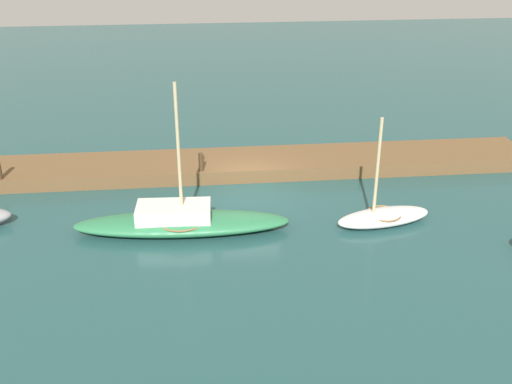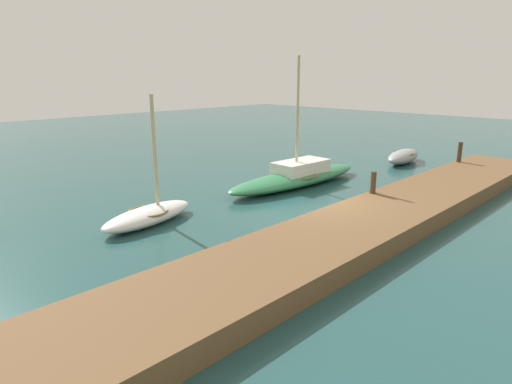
# 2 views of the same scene
# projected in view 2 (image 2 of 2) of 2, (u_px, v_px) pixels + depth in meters

# --- Properties ---
(ground_plane) EXTENTS (84.00, 84.00, 0.00)m
(ground_plane) POSITION_uv_depth(u_px,v_px,m) (321.00, 215.00, 15.67)
(ground_plane) COLOR #234C4C
(dock_platform) EXTENTS (26.12, 3.00, 0.59)m
(dock_platform) POSITION_uv_depth(u_px,v_px,m) (375.00, 221.00, 14.17)
(dock_platform) COLOR brown
(dock_platform) RESTS_ON ground_plane
(rowboat_grey) EXTENTS (3.74, 1.70, 0.74)m
(rowboat_grey) POSITION_uv_depth(u_px,v_px,m) (403.00, 156.00, 24.73)
(rowboat_grey) COLOR #939399
(rowboat_grey) RESTS_ON ground_plane
(rowboat_white) EXTENTS (3.87, 1.95, 4.22)m
(rowboat_white) POSITION_uv_depth(u_px,v_px,m) (149.00, 214.00, 14.73)
(rowboat_white) COLOR white
(rowboat_white) RESTS_ON ground_plane
(sailboat_green) EXTENTS (7.95, 2.20, 5.58)m
(sailboat_green) POSITION_uv_depth(u_px,v_px,m) (297.00, 176.00, 19.80)
(sailboat_green) COLOR #2D7A4C
(sailboat_green) RESTS_ON ground_plane
(mooring_post_west) EXTENTS (0.20, 0.20, 0.81)m
(mooring_post_west) POSITION_uv_depth(u_px,v_px,m) (373.00, 183.00, 16.19)
(mooring_post_west) COLOR #47331E
(mooring_post_west) RESTS_ON dock_platform
(mooring_post_mid_west) EXTENTS (0.21, 0.21, 0.99)m
(mooring_post_mid_west) POSITION_uv_depth(u_px,v_px,m) (460.00, 152.00, 21.94)
(mooring_post_mid_west) COLOR #47331E
(mooring_post_mid_west) RESTS_ON dock_platform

